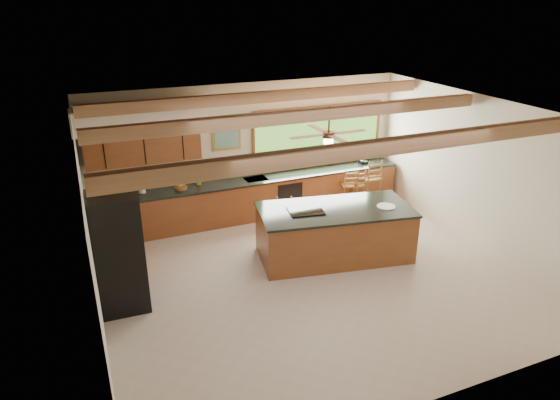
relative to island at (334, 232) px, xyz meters
name	(u,v)px	position (x,y,z in m)	size (l,w,h in m)	color
ground	(312,277)	(-0.74, -0.57, -0.51)	(7.20, 7.20, 0.00)	#BEAD9E
room_shell	(290,151)	(-0.91, 0.08, 1.71)	(7.27, 6.54, 3.02)	beige
counter_run	(227,209)	(-1.56, 1.95, -0.04)	(7.12, 3.10, 1.23)	brown
island	(334,232)	(0.00, 0.00, 0.00)	(3.08, 1.84, 1.03)	brown
refrigerator	(119,252)	(-3.96, -0.17, 0.48)	(0.79, 0.77, 1.97)	black
bar_stool_a	(284,214)	(-0.64, 0.98, 0.10)	(0.43, 0.43, 1.02)	brown
bar_stool_b	(357,186)	(1.58, 1.83, 0.09)	(0.37, 0.37, 1.00)	brown
bar_stool_c	(371,179)	(1.97, 1.82, 0.20)	(0.43, 0.43, 1.19)	brown
bar_stool_d	(350,186)	(1.41, 1.83, 0.11)	(0.46, 0.46, 1.05)	brown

